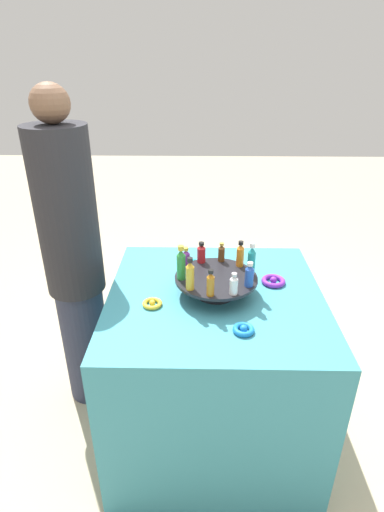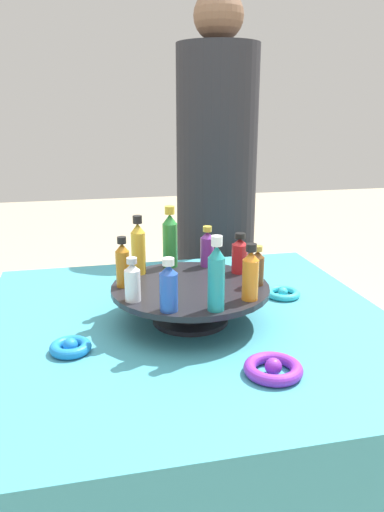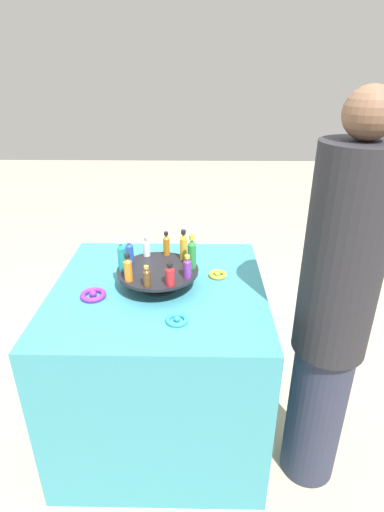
% 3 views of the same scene
% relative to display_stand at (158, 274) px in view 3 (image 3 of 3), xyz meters
% --- Properties ---
extents(ground_plane, '(12.00, 12.00, 0.00)m').
position_rel_display_stand_xyz_m(ground_plane, '(0.00, 0.00, -0.84)').
color(ground_plane, tan).
extents(party_table, '(0.89, 0.89, 0.78)m').
position_rel_display_stand_xyz_m(party_table, '(0.00, 0.00, -0.45)').
color(party_table, teal).
rests_on(party_table, ground_plane).
extents(display_stand, '(0.34, 0.34, 0.08)m').
position_rel_display_stand_xyz_m(display_stand, '(0.00, 0.00, 0.00)').
color(display_stand, black).
rests_on(display_stand, party_table).
extents(bottle_amber, '(0.03, 0.03, 0.11)m').
position_rel_display_stand_xyz_m(bottle_amber, '(-0.14, 0.03, 0.07)').
color(bottle_amber, '#AD6B19').
rests_on(bottle_amber, display_stand).
extents(bottle_clear, '(0.03, 0.03, 0.09)m').
position_rel_display_stand_xyz_m(bottle_clear, '(-0.13, -0.06, 0.06)').
color(bottle_clear, silver).
rests_on(bottle_clear, display_stand).
extents(bottle_blue, '(0.03, 0.03, 0.10)m').
position_rel_display_stand_xyz_m(bottle_blue, '(-0.07, -0.12, 0.07)').
color(bottle_blue, '#234CAD').
rests_on(bottle_blue, display_stand).
extents(bottle_teal, '(0.03, 0.03, 0.14)m').
position_rel_display_stand_xyz_m(bottle_teal, '(0.02, -0.14, 0.09)').
color(bottle_teal, teal).
rests_on(bottle_teal, display_stand).
extents(bottle_orange, '(0.03, 0.03, 0.11)m').
position_rel_display_stand_xyz_m(bottle_orange, '(0.10, -0.10, 0.08)').
color(bottle_orange, orange).
rests_on(bottle_orange, display_stand).
extents(bottle_brown, '(0.03, 0.03, 0.09)m').
position_rel_display_stand_xyz_m(bottle_brown, '(0.14, -0.03, 0.06)').
color(bottle_brown, brown).
rests_on(bottle_brown, display_stand).
extents(bottle_red, '(0.04, 0.04, 0.09)m').
position_rel_display_stand_xyz_m(bottle_red, '(0.13, 0.06, 0.07)').
color(bottle_red, '#B21E23').
rests_on(bottle_red, display_stand).
extents(bottle_purple, '(0.03, 0.03, 0.10)m').
position_rel_display_stand_xyz_m(bottle_purple, '(0.07, 0.12, 0.07)').
color(bottle_purple, '#702D93').
rests_on(bottle_purple, display_stand).
extents(bottle_green, '(0.04, 0.04, 0.15)m').
position_rel_display_stand_xyz_m(bottle_green, '(-0.02, 0.14, 0.09)').
color(bottle_green, '#288438').
rests_on(bottle_green, display_stand).
extents(bottle_gold, '(0.03, 0.03, 0.14)m').
position_rel_display_stand_xyz_m(bottle_gold, '(-0.10, 0.10, 0.09)').
color(bottle_gold, gold).
rests_on(bottle_gold, display_stand).
extents(ribbon_bow_gold, '(0.08, 0.08, 0.02)m').
position_rel_display_stand_xyz_m(ribbon_bow_gold, '(-0.09, 0.25, -0.05)').
color(ribbon_bow_gold, gold).
rests_on(ribbon_bow_gold, party_table).
extents(ribbon_bow_blue, '(0.08, 0.08, 0.03)m').
position_rel_display_stand_xyz_m(ribbon_bow_blue, '(-0.25, -0.09, -0.05)').
color(ribbon_bow_blue, blue).
rests_on(ribbon_bow_blue, party_table).
extents(ribbon_bow_purple, '(0.10, 0.10, 0.03)m').
position_rel_display_stand_xyz_m(ribbon_bow_purple, '(0.09, -0.25, -0.05)').
color(ribbon_bow_purple, purple).
rests_on(ribbon_bow_purple, party_table).
extents(ribbon_bow_teal, '(0.08, 0.08, 0.02)m').
position_rel_display_stand_xyz_m(ribbon_bow_teal, '(0.25, 0.09, -0.05)').
color(ribbon_bow_teal, '#2DB7CC').
rests_on(ribbon_bow_teal, party_table).
extents(person_figure, '(0.27, 0.27, 1.58)m').
position_rel_display_stand_xyz_m(person_figure, '(0.24, 0.66, -0.04)').
color(person_figure, '#282D42').
rests_on(person_figure, ground_plane).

